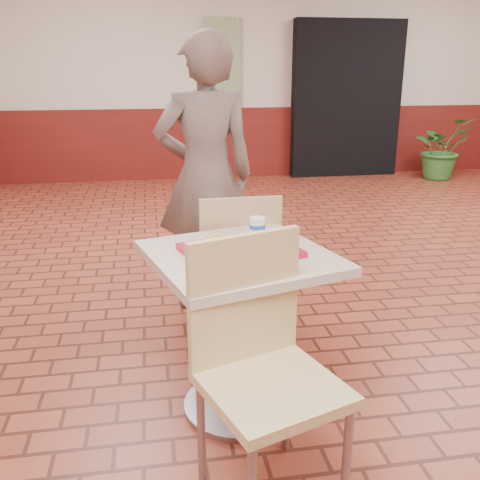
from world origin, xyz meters
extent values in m
cube|color=maroon|center=(0.00, 0.00, 0.00)|extent=(8.00, 10.00, 0.01)
cube|color=beige|center=(0.00, 5.00, 1.50)|extent=(8.00, 0.01, 3.00)
cube|color=#5A1611|center=(0.00, 4.98, 0.50)|extent=(8.00, 0.04, 1.00)
cube|color=black|center=(1.20, 4.88, 1.10)|extent=(1.60, 0.22, 2.20)
cube|color=gray|center=(-0.60, 4.94, 1.60)|extent=(0.50, 0.03, 1.20)
cube|color=beige|center=(-1.29, -0.60, 0.77)|extent=(0.74, 0.74, 0.04)
cylinder|color=gray|center=(-1.29, -0.60, 0.37)|extent=(0.08, 0.08, 0.74)
cylinder|color=gray|center=(-1.29, -0.60, 0.02)|extent=(0.54, 0.54, 0.03)
cube|color=#D9C182|center=(-1.27, -1.16, 0.47)|extent=(0.58, 0.58, 0.04)
cube|color=#D9C182|center=(-1.34, -0.96, 0.74)|extent=(0.44, 0.18, 0.50)
cylinder|color=gray|center=(-1.02, -1.28, 0.22)|extent=(0.03, 0.03, 0.44)
cylinder|color=gray|center=(-1.52, -1.04, 0.22)|extent=(0.03, 0.03, 0.44)
cylinder|color=gray|center=(-1.15, -0.91, 0.22)|extent=(0.03, 0.03, 0.44)
cube|color=tan|center=(-1.22, 0.03, 0.44)|extent=(0.44, 0.44, 0.04)
cube|color=tan|center=(-1.22, -0.16, 0.69)|extent=(0.43, 0.04, 0.47)
cylinder|color=gray|center=(-1.04, 0.22, 0.21)|extent=(0.03, 0.03, 0.42)
cylinder|color=gray|center=(-1.41, 0.21, 0.21)|extent=(0.03, 0.03, 0.42)
cylinder|color=gray|center=(-1.03, -0.15, 0.21)|extent=(0.03, 0.03, 0.42)
cylinder|color=gray|center=(-1.40, -0.16, 0.21)|extent=(0.03, 0.03, 0.42)
imported|color=#6C5C53|center=(-1.31, 0.62, 0.89)|extent=(0.68, 0.47, 1.77)
cube|color=red|center=(-1.29, -0.60, 0.80)|extent=(0.46, 0.36, 0.03)
cube|color=#E18585|center=(-1.29, -0.60, 0.81)|extent=(0.41, 0.31, 0.00)
torus|color=#DFA551|center=(-1.38, -0.51, 0.83)|extent=(0.11, 0.11, 0.03)
ellipsoid|color=#BE7237|center=(-1.24, -0.60, 0.83)|extent=(0.14, 0.11, 0.03)
cube|color=beige|center=(-1.24, -0.60, 0.85)|extent=(0.13, 0.09, 0.01)
ellipsoid|color=#AB4617|center=(-1.30, -0.62, 0.82)|extent=(0.03, 0.03, 0.02)
cylinder|color=white|center=(-1.19, -0.47, 0.86)|extent=(0.07, 0.07, 0.09)
cylinder|color=blue|center=(-1.19, -0.47, 0.87)|extent=(0.07, 0.07, 0.02)
imported|color=#30742E|center=(2.49, 4.37, 0.44)|extent=(0.95, 0.88, 0.88)
camera|label=1|loc=(-1.66, -2.76, 1.56)|focal=40.00mm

